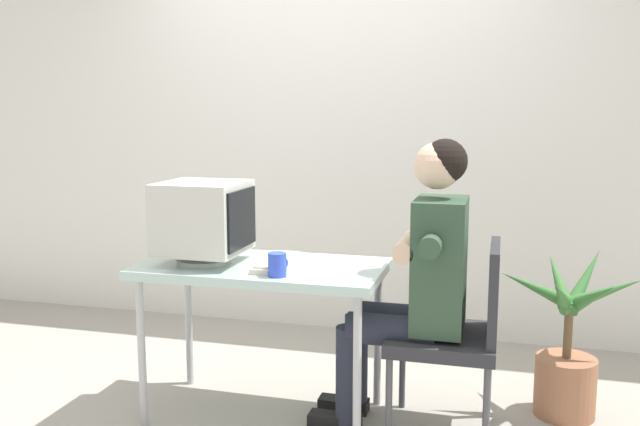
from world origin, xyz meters
TOP-DOWN VIEW (x-y plane):
  - ground_plane at (0.00, 0.00)m, footprint 12.00×12.00m
  - wall_back at (0.30, 1.40)m, footprint 8.00×0.10m
  - desk at (0.00, 0.00)m, footprint 1.12×0.60m
  - crt_monitor at (-0.27, -0.04)m, footprint 0.39×0.38m
  - keyboard at (0.08, -0.01)m, footprint 0.17×0.41m
  - office_chair at (0.90, 0.04)m, footprint 0.47×0.47m
  - person_seated at (0.71, 0.04)m, footprint 0.68×0.55m
  - potted_plant at (1.39, 0.36)m, footprint 0.66×0.61m
  - desk_mug at (0.14, -0.20)m, footprint 0.08×0.09m

SIDE VIEW (x-z plane):
  - ground_plane at x=0.00m, z-range 0.00..0.00m
  - potted_plant at x=1.39m, z-range -0.08..0.73m
  - office_chair at x=0.90m, z-range 0.06..0.93m
  - desk at x=0.00m, z-range 0.30..1.04m
  - person_seated at x=0.71m, z-range 0.06..1.38m
  - keyboard at x=0.08m, z-range 0.73..0.76m
  - desk_mug at x=0.14m, z-range 0.73..0.83m
  - crt_monitor at x=-0.27m, z-range 0.75..1.13m
  - wall_back at x=0.30m, z-range 0.00..3.00m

